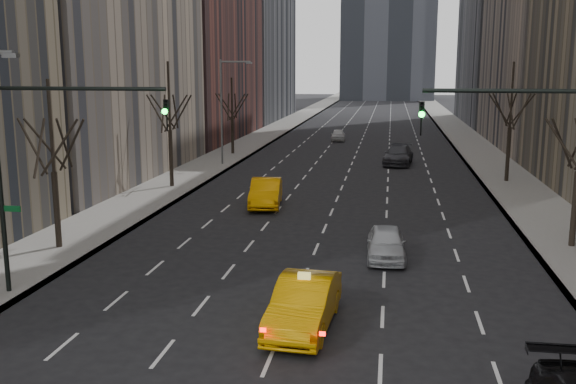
% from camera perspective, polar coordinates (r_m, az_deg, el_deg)
% --- Properties ---
extents(sidewalk_left, '(4.50, 320.00, 0.15)m').
position_cam_1_polar(sidewalk_left, '(81.15, -2.03, 5.07)').
color(sidewalk_left, slate).
rests_on(sidewalk_left, ground).
extents(sidewalk_right, '(4.50, 320.00, 0.15)m').
position_cam_1_polar(sidewalk_right, '(80.14, 15.49, 4.60)').
color(sidewalk_right, slate).
rests_on(sidewalk_right, ground).
extents(tree_lw_b, '(3.36, 3.50, 7.82)m').
position_cam_1_polar(tree_lw_b, '(31.58, -20.08, 1.68)').
color(tree_lw_b, black).
rests_on(tree_lw_b, ground).
extents(tree_lw_c, '(3.36, 3.50, 8.74)m').
position_cam_1_polar(tree_lw_c, '(46.05, -10.44, 5.30)').
color(tree_lw_c, black).
rests_on(tree_lw_c, ground).
extents(tree_lw_d, '(3.36, 3.50, 7.36)m').
position_cam_1_polar(tree_lw_d, '(63.28, -4.98, 6.52)').
color(tree_lw_d, black).
rests_on(tree_lw_d, ground).
extents(tree_rw_c, '(3.36, 3.50, 8.74)m').
position_cam_1_polar(tree_rw_c, '(50.15, 19.10, 5.33)').
color(tree_rw_c, black).
rests_on(tree_rw_c, ground).
extents(traffic_mast_left, '(6.69, 0.39, 8.00)m').
position_cam_1_polar(traffic_mast_left, '(24.75, -21.18, 3.34)').
color(traffic_mast_left, black).
rests_on(traffic_mast_left, ground).
extents(traffic_mast_right, '(6.69, 0.39, 8.00)m').
position_cam_1_polar(traffic_mast_right, '(22.17, 24.14, 2.30)').
color(traffic_mast_right, black).
rests_on(traffic_mast_right, ground).
extents(streetlight_far, '(2.83, 0.22, 9.00)m').
position_cam_1_polar(streetlight_far, '(56.09, -5.60, 8.04)').
color(streetlight_far, slate).
rests_on(streetlight_far, ground).
extents(taxi_sedan, '(2.11, 5.20, 1.68)m').
position_cam_1_polar(taxi_sedan, '(21.42, 1.44, -9.87)').
color(taxi_sedan, '#DA9504').
rests_on(taxi_sedan, ground).
extents(silver_sedan_ahead, '(1.82, 4.27, 1.44)m').
position_cam_1_polar(silver_sedan_ahead, '(29.26, 8.72, -4.49)').
color(silver_sedan_ahead, '#ADB0B6').
rests_on(silver_sedan_ahead, ground).
extents(far_taxi, '(2.40, 5.34, 1.70)m').
position_cam_1_polar(far_taxi, '(39.74, -1.98, -0.05)').
color(far_taxi, '#FFA205').
rests_on(far_taxi, ground).
extents(far_suv_grey, '(2.94, 5.94, 1.66)m').
position_cam_1_polar(far_suv_grey, '(57.84, 9.78, 3.26)').
color(far_suv_grey, '#303035').
rests_on(far_suv_grey, ground).
extents(far_car_white, '(1.80, 4.03, 1.35)m').
position_cam_1_polar(far_car_white, '(75.79, 4.48, 5.07)').
color(far_car_white, silver).
rests_on(far_car_white, ground).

